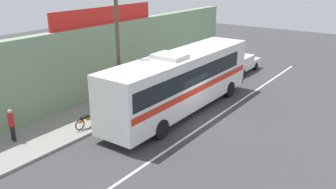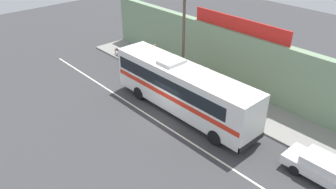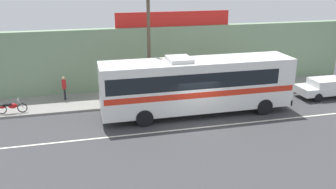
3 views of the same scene
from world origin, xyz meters
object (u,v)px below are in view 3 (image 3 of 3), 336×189
(motorcycle_purple, at_px, (115,98))
(pedestrian_by_curb, at_px, (203,81))
(pedestrian_near_shop, at_px, (64,86))
(motorcycle_orange, at_px, (11,107))
(pedestrian_far_right, at_px, (161,81))
(parked_car, at_px, (327,87))
(intercity_bus, at_px, (196,83))
(utility_pole, at_px, (149,42))

(motorcycle_purple, xyz_separation_m, pedestrian_by_curb, (6.61, 0.76, 0.50))
(pedestrian_near_shop, bearing_deg, motorcycle_purple, -26.94)
(motorcycle_orange, distance_m, pedestrian_near_shop, 3.78)
(motorcycle_purple, relative_size, pedestrian_far_right, 1.14)
(pedestrian_far_right, bearing_deg, parked_car, -16.01)
(intercity_bus, xyz_separation_m, motorcycle_purple, (-4.89, 2.71, -1.50))
(parked_car, bearing_deg, motorcycle_orange, 175.63)
(motorcycle_orange, relative_size, pedestrian_near_shop, 1.10)
(motorcycle_orange, bearing_deg, pedestrian_far_right, 9.44)
(utility_pole, distance_m, pedestrian_near_shop, 6.84)
(pedestrian_far_right, bearing_deg, motorcycle_purple, -157.03)
(motorcycle_purple, bearing_deg, pedestrian_by_curb, 6.53)
(intercity_bus, relative_size, pedestrian_near_shop, 7.25)
(pedestrian_by_curb, bearing_deg, parked_car, -16.76)
(intercity_bus, height_order, pedestrian_near_shop, intercity_bus)
(utility_pole, relative_size, pedestrian_far_right, 4.96)
(motorcycle_orange, bearing_deg, motorcycle_purple, 1.55)
(intercity_bus, distance_m, pedestrian_near_shop, 9.40)
(motorcycle_orange, distance_m, motorcycle_purple, 6.58)
(pedestrian_far_right, bearing_deg, pedestrian_by_curb, -13.84)
(motorcycle_orange, relative_size, pedestrian_by_curb, 1.16)
(parked_car, distance_m, motorcycle_orange, 21.89)
(intercity_bus, bearing_deg, motorcycle_orange, 167.57)
(motorcycle_purple, distance_m, pedestrian_far_right, 3.90)
(utility_pole, xyz_separation_m, pedestrian_far_right, (1.18, 1.68, -3.26))
(utility_pole, height_order, pedestrian_by_curb, utility_pole)
(utility_pole, relative_size, motorcycle_purple, 4.36)
(motorcycle_purple, xyz_separation_m, pedestrian_far_right, (3.56, 1.51, 0.53))
(motorcycle_orange, bearing_deg, pedestrian_near_shop, 30.23)
(utility_pole, relative_size, motorcycle_orange, 4.39)
(utility_pole, bearing_deg, motorcycle_purple, 175.93)
(pedestrian_near_shop, bearing_deg, motorcycle_orange, -149.77)
(utility_pole, bearing_deg, pedestrian_far_right, 54.85)
(pedestrian_near_shop, distance_m, pedestrian_far_right, 6.91)
(intercity_bus, xyz_separation_m, pedestrian_by_curb, (1.72, 3.46, -1.00))
(parked_car, height_order, pedestrian_by_curb, pedestrian_by_curb)
(parked_car, bearing_deg, motorcycle_purple, 173.09)
(pedestrian_near_shop, bearing_deg, utility_pole, -18.10)
(intercity_bus, relative_size, pedestrian_by_curb, 7.64)
(motorcycle_orange, relative_size, pedestrian_far_right, 1.13)
(parked_car, relative_size, pedestrian_near_shop, 2.69)
(motorcycle_purple, distance_m, pedestrian_by_curb, 6.67)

